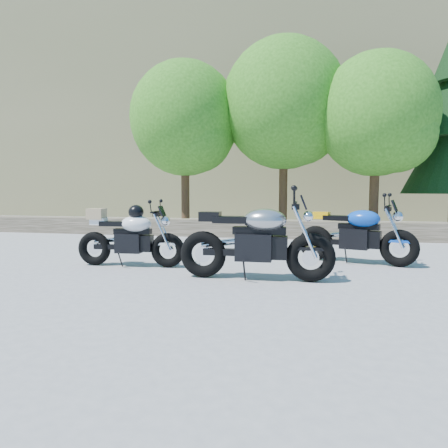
{
  "coord_description": "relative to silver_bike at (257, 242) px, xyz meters",
  "views": [
    {
      "loc": [
        1.7,
        -5.93,
        1.33
      ],
      "look_at": [
        0.2,
        1.0,
        0.75
      ],
      "focal_mm": 32.0,
      "sensor_mm": 36.0,
      "label": 1
    }
  ],
  "objects": [
    {
      "name": "tree_decid_right",
      "position": [
        2.78,
        6.95,
        2.92
      ],
      "size": [
        3.54,
        3.54,
        5.41
      ],
      "color": "#382314",
      "rests_on": "ground"
    },
    {
      "name": "blue_bike",
      "position": [
        1.63,
        1.76,
        -0.05
      ],
      "size": [
        2.11,
        0.89,
        1.09
      ],
      "rotation": [
        0.0,
        0.0,
        -0.3
      ],
      "color": "black",
      "rests_on": "ground"
    },
    {
      "name": "stone_wall",
      "position": [
        -0.92,
        5.51,
        -0.32
      ],
      "size": [
        22.0,
        0.55,
        0.5
      ],
      "primitive_type": "cube",
      "color": "#443D2D",
      "rests_on": "ground"
    },
    {
      "name": "ground",
      "position": [
        -0.92,
        0.01,
        -0.57
      ],
      "size": [
        90.0,
        90.0,
        0.0
      ],
      "primitive_type": "plane",
      "color": "gray",
      "rests_on": "ground"
    },
    {
      "name": "silver_bike",
      "position": [
        0.0,
        0.0,
        0.0
      ],
      "size": [
        2.35,
        0.75,
        1.18
      ],
      "rotation": [
        0.0,
        0.0,
        0.02
      ],
      "color": "black",
      "rests_on": "ground"
    },
    {
      "name": "tree_decid_mid",
      "position": [
        -0.02,
        7.55,
        3.46
      ],
      "size": [
        4.08,
        4.08,
        6.24
      ],
      "color": "#382314",
      "rests_on": "ground"
    },
    {
      "name": "white_bike",
      "position": [
        -2.34,
        0.59,
        -0.04
      ],
      "size": [
        1.98,
        0.63,
        1.1
      ],
      "rotation": [
        0.0,
        0.0,
        0.06
      ],
      "color": "black",
      "rests_on": "ground"
    },
    {
      "name": "tree_decid_left",
      "position": [
        -3.32,
        7.15,
        3.06
      ],
      "size": [
        3.67,
        3.67,
        5.62
      ],
      "color": "#382314",
      "rests_on": "ground"
    },
    {
      "name": "hillside",
      "position": [
        2.08,
        28.01,
        6.93
      ],
      "size": [
        80.0,
        30.0,
        15.0
      ],
      "primitive_type": "cube",
      "color": "olive",
      "rests_on": "ground"
    }
  ]
}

